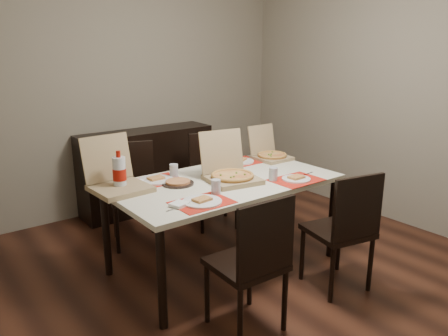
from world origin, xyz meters
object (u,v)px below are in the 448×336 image
at_px(chair_near_right, 345,227).
at_px(pizza_box_center, 230,174).
at_px(soda_bottle, 120,174).
at_px(chair_far_right, 212,175).
at_px(chair_near_left, 253,260).
at_px(dining_table, 224,188).
at_px(dip_bowl, 219,170).
at_px(sideboard, 147,170).
at_px(chair_far_left, 133,188).

distance_m(chair_near_right, pizza_box_center, 0.96).
bearing_deg(soda_bottle, chair_far_right, 23.59).
bearing_deg(chair_near_left, chair_far_right, 61.82).
bearing_deg(chair_near_right, pizza_box_center, 118.49).
bearing_deg(pizza_box_center, chair_far_right, 62.74).
xyz_separation_m(chair_near_left, pizza_box_center, (0.43, 0.78, 0.30)).
distance_m(dining_table, soda_bottle, 0.84).
height_order(chair_far_right, dip_bowl, chair_far_right).
bearing_deg(chair_near_left, soda_bottle, 108.16).
xyz_separation_m(chair_near_left, chair_near_right, (0.87, -0.02, 0.00)).
distance_m(sideboard, soda_bottle, 1.66).
bearing_deg(dining_table, chair_near_left, -116.16).
relative_size(sideboard, chair_far_right, 1.61).
relative_size(dip_bowl, soda_bottle, 0.40).
bearing_deg(chair_near_left, dining_table, 63.84).
bearing_deg(chair_near_right, chair_far_left, 115.15).
relative_size(dining_table, chair_far_left, 1.94).
relative_size(sideboard, chair_near_right, 1.61).
relative_size(sideboard, pizza_box_center, 3.14).
height_order(chair_near_right, dip_bowl, chair_near_right).
xyz_separation_m(sideboard, soda_bottle, (-0.91, -1.32, 0.43)).
bearing_deg(dining_table, soda_bottle, 160.22).
distance_m(chair_near_right, chair_far_left, 1.95).
distance_m(dip_bowl, soda_bottle, 0.89).
bearing_deg(sideboard, chair_far_left, -126.35).
bearing_deg(dip_bowl, pizza_box_center, -107.30).
bearing_deg(soda_bottle, sideboard, 55.55).
distance_m(chair_near_left, pizza_box_center, 0.94).
xyz_separation_m(pizza_box_center, dip_bowl, (0.08, 0.27, -0.04)).
distance_m(chair_near_right, chair_far_right, 1.67).
relative_size(dining_table, soda_bottle, 5.99).
bearing_deg(sideboard, pizza_box_center, -93.85).
distance_m(chair_near_left, chair_far_left, 1.74).
height_order(sideboard, pizza_box_center, pizza_box_center).
height_order(sideboard, chair_far_left, chair_far_left).
height_order(pizza_box_center, soda_bottle, pizza_box_center).
relative_size(chair_near_right, soda_bottle, 3.10).
relative_size(chair_near_left, soda_bottle, 3.10).
bearing_deg(dining_table, dip_bowl, 62.96).
xyz_separation_m(chair_far_left, chair_far_right, (0.84, -0.10, 0.00)).
bearing_deg(chair_near_left, chair_near_right, -1.56).
xyz_separation_m(chair_far_left, soda_bottle, (-0.40, -0.64, 0.37)).
distance_m(dining_table, chair_far_right, 0.96).
relative_size(chair_far_right, pizza_box_center, 1.95).
height_order(chair_far_right, pizza_box_center, pizza_box_center).
xyz_separation_m(dining_table, chair_far_right, (0.47, 0.82, -0.17)).
relative_size(dining_table, dip_bowl, 14.95).
height_order(chair_near_left, chair_far_left, same).
bearing_deg(sideboard, chair_near_left, -102.69).
distance_m(dining_table, chair_near_left, 0.93).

